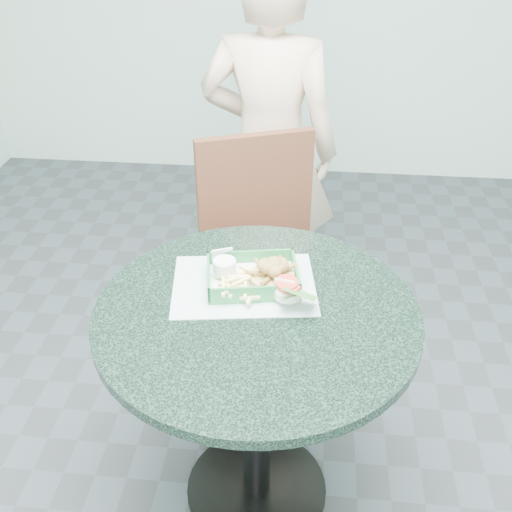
# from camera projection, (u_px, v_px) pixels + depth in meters

# --- Properties ---
(floor) EXTENTS (4.00, 5.00, 0.02)m
(floor) POSITION_uv_depth(u_px,v_px,m) (257.00, 489.00, 2.00)
(floor) COLOR #303335
(floor) RESTS_ON ground
(cafe_table) EXTENTS (0.86, 0.86, 0.75)m
(cafe_table) POSITION_uv_depth(u_px,v_px,m) (257.00, 362.00, 1.68)
(cafe_table) COLOR black
(cafe_table) RESTS_ON floor
(dining_chair) EXTENTS (0.45, 0.45, 0.93)m
(dining_chair) POSITION_uv_depth(u_px,v_px,m) (252.00, 244.00, 2.29)
(dining_chair) COLOR #5B2D1C
(dining_chair) RESTS_ON floor
(diner_person) EXTENTS (0.62, 0.45, 1.59)m
(diner_person) POSITION_uv_depth(u_px,v_px,m) (269.00, 146.00, 2.42)
(diner_person) COLOR beige
(diner_person) RESTS_ON floor
(placemat) EXTENTS (0.43, 0.35, 0.00)m
(placemat) POSITION_uv_depth(u_px,v_px,m) (244.00, 291.00, 1.67)
(placemat) COLOR #ACC8C5
(placemat) RESTS_ON cafe_table
(food_basket) EXTENTS (0.25, 0.18, 0.05)m
(food_basket) POSITION_uv_depth(u_px,v_px,m) (253.00, 285.00, 1.67)
(food_basket) COLOR #247A3B
(food_basket) RESTS_ON placemat
(crab_sandwich) EXTENTS (0.12, 0.12, 0.07)m
(crab_sandwich) POSITION_uv_depth(u_px,v_px,m) (271.00, 278.00, 1.64)
(crab_sandwich) COLOR tan
(crab_sandwich) RESTS_ON food_basket
(fries_pile) EXTENTS (0.14, 0.15, 0.04)m
(fries_pile) POSITION_uv_depth(u_px,v_px,m) (236.00, 286.00, 1.63)
(fries_pile) COLOR #FFEB90
(fries_pile) RESTS_ON food_basket
(sauce_ramekin) EXTENTS (0.06, 0.06, 0.04)m
(sauce_ramekin) POSITION_uv_depth(u_px,v_px,m) (226.00, 268.00, 1.68)
(sauce_ramekin) COLOR silver
(sauce_ramekin) RESTS_ON food_basket
(garnish_cup) EXTENTS (0.11, 0.11, 0.04)m
(garnish_cup) POSITION_uv_depth(u_px,v_px,m) (285.00, 300.00, 1.57)
(garnish_cup) COLOR silver
(garnish_cup) RESTS_ON food_basket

